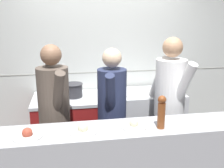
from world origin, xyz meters
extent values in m
cube|color=silver|center=(0.00, 1.29, 1.30)|extent=(8.00, 0.06, 2.60)
cube|color=gray|center=(0.00, 1.26, 1.15)|extent=(8.00, 0.00, 0.01)
cube|color=maroon|center=(-0.51, 0.89, 0.43)|extent=(0.99, 0.70, 0.86)
cube|color=#B7BABF|center=(-0.51, 0.89, 0.88)|extent=(1.01, 0.71, 0.04)
cube|color=#B7BABF|center=(-0.51, 0.55, 0.49)|extent=(0.89, 0.03, 0.10)
cube|color=#B7BABF|center=(0.54, 0.89, 0.46)|extent=(1.05, 0.65, 0.92)
cube|color=black|center=(0.54, 0.58, 0.05)|extent=(1.03, 0.04, 0.10)
cylinder|color=#2D2D33|center=(-0.46, 0.91, 0.99)|extent=(0.24, 0.24, 0.19)
cylinder|color=#2D2D33|center=(-0.46, 0.91, 1.08)|extent=(0.26, 0.26, 0.01)
cube|color=#B7BABF|center=(0.32, 0.76, 0.92)|extent=(0.26, 0.11, 0.01)
cube|color=black|center=(0.14, 0.71, 0.93)|extent=(0.11, 0.05, 0.02)
cylinder|color=white|center=(-0.90, -0.35, 0.96)|extent=(0.26, 0.26, 0.02)
sphere|color=#B24733|center=(-0.90, -0.35, 0.99)|extent=(0.09, 0.09, 0.09)
cylinder|color=white|center=(-0.41, -0.33, 0.96)|extent=(0.27, 0.27, 0.02)
sphere|color=beige|center=(-0.41, -0.33, 0.99)|extent=(0.10, 0.10, 0.10)
cylinder|color=white|center=(0.07, -0.31, 0.96)|extent=(0.25, 0.25, 0.02)
sphere|color=beige|center=(0.07, -0.31, 0.99)|extent=(0.09, 0.09, 0.09)
cylinder|color=brown|center=(0.32, -0.37, 1.08)|extent=(0.07, 0.07, 0.25)
sphere|color=brown|center=(0.32, -0.37, 1.23)|extent=(0.08, 0.08, 0.08)
cube|color=black|center=(-0.69, 0.26, 0.40)|extent=(0.34, 0.27, 0.79)
cylinder|color=brown|center=(-0.69, 0.26, 1.12)|extent=(0.43, 0.43, 0.65)
sphere|color=#8C664C|center=(-0.69, 0.26, 1.58)|extent=(0.22, 0.22, 0.22)
cylinder|color=brown|center=(-0.75, 0.45, 1.20)|extent=(0.20, 0.34, 0.55)
cylinder|color=brown|center=(-0.63, 0.06, 1.20)|extent=(0.20, 0.34, 0.55)
cube|color=black|center=(-0.04, 0.28, 0.38)|extent=(0.32, 0.24, 0.77)
cylinder|color=#262D4C|center=(-0.04, 0.28, 1.08)|extent=(0.40, 0.40, 0.63)
sphere|color=beige|center=(-0.04, 0.28, 1.53)|extent=(0.22, 0.22, 0.22)
cylinder|color=#262D4C|center=(0.01, 0.47, 1.16)|extent=(0.17, 0.33, 0.53)
cylinder|color=#262D4C|center=(-0.09, 0.09, 1.16)|extent=(0.17, 0.33, 0.53)
cube|color=black|center=(0.65, 0.26, 0.41)|extent=(0.35, 0.28, 0.82)
cylinder|color=white|center=(0.65, 0.26, 1.16)|extent=(0.45, 0.45, 0.68)
sphere|color=tan|center=(0.65, 0.26, 1.63)|extent=(0.23, 0.23, 0.23)
cylinder|color=white|center=(0.58, 0.46, 1.23)|extent=(0.21, 0.36, 0.57)
cylinder|color=white|center=(0.72, 0.06, 1.23)|extent=(0.21, 0.36, 0.57)
camera|label=1|loc=(-0.53, -2.54, 2.00)|focal=42.00mm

